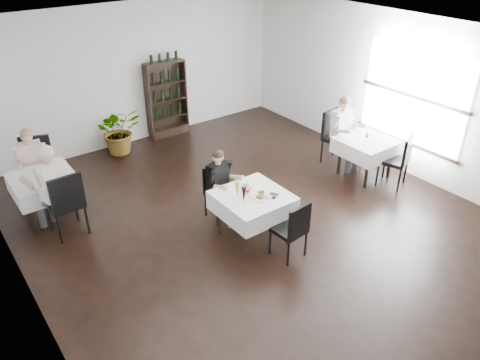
% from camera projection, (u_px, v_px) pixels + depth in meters
% --- Properties ---
extents(room_shell, '(9.00, 9.00, 9.00)m').
position_uv_depth(room_shell, '(269.00, 146.00, 6.90)').
color(room_shell, black).
rests_on(room_shell, ground).
extents(window_right, '(0.06, 2.30, 1.85)m').
position_uv_depth(window_right, '(413.00, 99.00, 8.70)').
color(window_right, white).
rests_on(window_right, room_shell).
extents(wine_shelf, '(0.90, 0.28, 1.75)m').
position_uv_depth(wine_shelf, '(167.00, 100.00, 10.54)').
color(wine_shelf, black).
rests_on(wine_shelf, ground).
extents(main_table, '(1.03, 1.03, 0.77)m').
position_uv_depth(main_table, '(252.00, 203.00, 7.17)').
color(main_table, black).
rests_on(main_table, ground).
extents(left_table, '(0.98, 0.98, 0.77)m').
position_uv_depth(left_table, '(44.00, 184.00, 7.68)').
color(left_table, black).
rests_on(left_table, ground).
extents(right_table, '(0.98, 0.98, 0.77)m').
position_uv_depth(right_table, '(367.00, 147.00, 8.94)').
color(right_table, black).
rests_on(right_table, ground).
extents(potted_tree, '(1.03, 0.93, 1.01)m').
position_uv_depth(potted_tree, '(119.00, 130.00, 9.89)').
color(potted_tree, '#276121').
rests_on(potted_tree, ground).
extents(main_chair_far, '(0.42, 0.43, 0.91)m').
position_uv_depth(main_chair_far, '(218.00, 189.00, 7.75)').
color(main_chair_far, black).
rests_on(main_chair_far, ground).
extents(main_chair_near, '(0.46, 0.47, 0.94)m').
position_uv_depth(main_chair_near, '(293.00, 227.00, 6.76)').
color(main_chair_near, black).
rests_on(main_chair_near, ground).
extents(left_chair_far, '(0.67, 0.67, 1.13)m').
position_uv_depth(left_chair_far, '(38.00, 164.00, 8.24)').
color(left_chair_far, black).
rests_on(left_chair_far, ground).
extents(left_chair_near, '(0.53, 0.54, 1.12)m').
position_uv_depth(left_chair_near, '(66.00, 201.00, 7.20)').
color(left_chair_near, black).
rests_on(left_chair_near, ground).
extents(right_chair_far, '(0.57, 0.58, 1.09)m').
position_uv_depth(right_chair_far, '(335.00, 133.00, 9.47)').
color(right_chair_far, black).
rests_on(right_chair_far, ground).
extents(right_chair_near, '(0.61, 0.61, 1.03)m').
position_uv_depth(right_chair_near, '(399.00, 157.00, 8.60)').
color(right_chair_near, black).
rests_on(right_chair_near, ground).
extents(diner_main, '(0.54, 0.57, 1.28)m').
position_uv_depth(diner_main, '(221.00, 181.00, 7.53)').
color(diner_main, '#404048').
rests_on(diner_main, ground).
extents(diner_left_far, '(0.55, 0.57, 1.37)m').
position_uv_depth(diner_left_far, '(33.00, 161.00, 8.02)').
color(diner_left_far, '#404048').
rests_on(diner_left_far, ground).
extents(diner_left_near, '(0.66, 0.70, 1.53)m').
position_uv_depth(diner_left_near, '(50.00, 182.00, 7.20)').
color(diner_left_near, '#404048').
rests_on(diner_left_near, ground).
extents(diner_right_far, '(0.55, 0.54, 1.46)m').
position_uv_depth(diner_right_far, '(345.00, 127.00, 9.18)').
color(diner_right_far, '#404048').
rests_on(diner_right_far, ground).
extents(plate_far, '(0.23, 0.23, 0.07)m').
position_uv_depth(plate_far, '(246.00, 188.00, 7.25)').
color(plate_far, white).
rests_on(plate_far, main_table).
extents(plate_near, '(0.28, 0.28, 0.08)m').
position_uv_depth(plate_near, '(261.00, 196.00, 7.04)').
color(plate_near, white).
rests_on(plate_near, main_table).
extents(pilsner_dark, '(0.07, 0.07, 0.32)m').
position_uv_depth(pilsner_dark, '(244.00, 195.00, 6.86)').
color(pilsner_dark, black).
rests_on(pilsner_dark, main_table).
extents(pilsner_lager, '(0.07, 0.07, 0.32)m').
position_uv_depth(pilsner_lager, '(237.00, 190.00, 6.97)').
color(pilsner_lager, gold).
rests_on(pilsner_lager, main_table).
extents(coke_bottle, '(0.07, 0.07, 0.26)m').
position_uv_depth(coke_bottle, '(247.00, 189.00, 7.03)').
color(coke_bottle, silver).
rests_on(coke_bottle, main_table).
extents(napkin_cutlery, '(0.20, 0.18, 0.02)m').
position_uv_depth(napkin_cutlery, '(273.00, 196.00, 7.07)').
color(napkin_cutlery, black).
rests_on(napkin_cutlery, main_table).
extents(pepper_mill, '(0.05, 0.05, 0.09)m').
position_uv_depth(pepper_mill, '(367.00, 135.00, 8.91)').
color(pepper_mill, black).
rests_on(pepper_mill, right_table).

